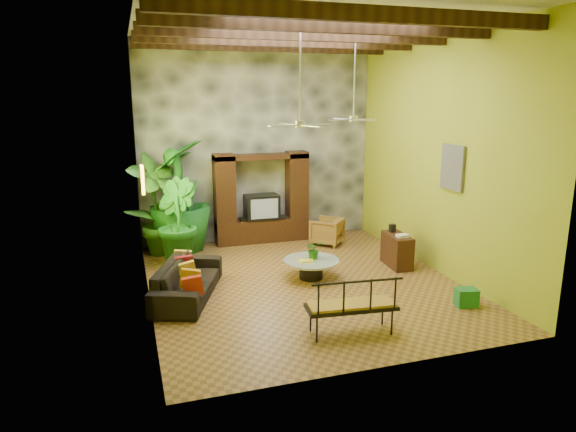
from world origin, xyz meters
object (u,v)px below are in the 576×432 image
object	(u,v)px
entertainment_center	(262,205)
ceiling_fan_front	(300,113)
sofa	(188,280)
tall_plant_a	(156,205)
tall_plant_b	(176,222)
green_bin	(466,297)
ceiling_fan_back	(354,109)
side_console	(397,250)
tall_plant_c	(179,196)
iron_bench	(354,303)
coffee_table	(311,266)
wicker_armchair	(327,231)

from	to	relation	value
entertainment_center	ceiling_fan_front	distance (m)	4.30
sofa	tall_plant_a	size ratio (longest dim) A/B	0.94
ceiling_fan_front	tall_plant_a	distance (m)	4.56
tall_plant_b	green_bin	xyz separation A→B (m)	(4.70, -4.04, -0.80)
ceiling_fan_back	tall_plant_a	xyz separation A→B (m)	(-4.25, 1.57, -2.19)
entertainment_center	tall_plant_a	distance (m)	2.69
side_console	green_bin	bearing A→B (deg)	-83.04
tall_plant_c	iron_bench	world-z (taller)	tall_plant_c
ceiling_fan_back	sofa	xyz separation A→B (m)	(-3.90, -1.26, -3.07)
sofa	iron_bench	size ratio (longest dim) A/B	1.53
ceiling_fan_front	iron_bench	size ratio (longest dim) A/B	1.25
green_bin	tall_plant_c	bearing A→B (deg)	131.55
entertainment_center	side_console	distance (m)	3.71
ceiling_fan_front	side_console	bearing A→B (deg)	15.70
sofa	coffee_table	size ratio (longest dim) A/B	1.96
entertainment_center	side_console	size ratio (longest dim) A/B	2.68
ceiling_fan_back	side_console	distance (m)	3.25
green_bin	iron_bench	bearing A→B (deg)	-169.89
sofa	tall_plant_c	world-z (taller)	tall_plant_c
entertainment_center	sofa	size ratio (longest dim) A/B	1.06
tall_plant_a	coffee_table	distance (m)	4.02
sofa	wicker_armchair	distance (m)	4.53
tall_plant_a	tall_plant_c	xyz separation A→B (m)	(0.58, 0.26, 0.14)
sofa	tall_plant_c	size ratio (longest dim) A/B	0.84
ceiling_fan_front	wicker_armchair	bearing A→B (deg)	58.42
ceiling_fan_front	wicker_armchair	distance (m)	4.48
entertainment_center	tall_plant_a	world-z (taller)	tall_plant_a
ceiling_fan_front	wicker_armchair	xyz separation A→B (m)	(1.71, 2.79, -3.07)
ceiling_fan_front	green_bin	xyz separation A→B (m)	(2.62, -1.64, -3.24)
wicker_armchair	ceiling_fan_front	bearing A→B (deg)	11.33
green_bin	wicker_armchair	bearing A→B (deg)	101.59
ceiling_fan_back	iron_bench	world-z (taller)	ceiling_fan_back
iron_bench	ceiling_fan_front	bearing A→B (deg)	100.87
wicker_armchair	side_console	distance (m)	2.23
ceiling_fan_front	tall_plant_b	distance (m)	4.00
wicker_armchair	tall_plant_b	world-z (taller)	tall_plant_b
ceiling_fan_back	green_bin	size ratio (longest dim) A/B	4.99
sofa	ceiling_fan_front	bearing A→B (deg)	-78.06
coffee_table	tall_plant_a	bearing A→B (deg)	138.17
tall_plant_b	iron_bench	distance (m)	5.03
ceiling_fan_back	sofa	distance (m)	5.12
tall_plant_a	coffee_table	bearing A→B (deg)	-41.83
ceiling_fan_front	side_console	size ratio (longest dim) A/B	2.08
tall_plant_b	green_bin	world-z (taller)	tall_plant_b
entertainment_center	tall_plant_b	world-z (taller)	entertainment_center
side_console	green_bin	world-z (taller)	side_console
entertainment_center	tall_plant_b	size ratio (longest dim) A/B	1.24
tall_plant_c	green_bin	size ratio (longest dim) A/B	7.23
entertainment_center	tall_plant_c	size ratio (longest dim) A/B	0.89
sofa	coffee_table	distance (m)	2.57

